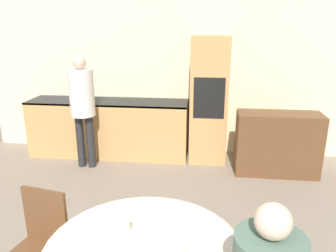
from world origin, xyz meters
TOP-DOWN VIEW (x-y plane):
  - wall_back at (0.00, 5.03)m, footprint 6.63×0.05m
  - kitchen_counter at (-1.18, 4.69)m, footprint 2.57×0.60m
  - oven_unit at (0.43, 4.70)m, footprint 0.56×0.59m
  - sideboard at (1.42, 4.26)m, footprint 1.16×0.45m
  - chair_far_left at (-0.84, 1.70)m, footprint 0.47×0.47m
  - person_standing at (-1.39, 4.17)m, footprint 0.35×0.35m
  - cup at (-0.14, 1.59)m, footprint 0.07×0.07m
  - bowl_near at (0.21, 1.44)m, footprint 0.16×0.16m

SIDE VIEW (x-z plane):
  - sideboard at x=1.42m, z-range 0.00..0.90m
  - kitchen_counter at x=-1.18m, z-range 0.01..0.93m
  - chair_far_left at x=-0.84m, z-range 0.06..0.96m
  - bowl_near at x=0.21m, z-range 0.74..0.78m
  - cup at x=-0.14m, z-range 0.74..0.82m
  - oven_unit at x=0.43m, z-range 0.00..1.93m
  - person_standing at x=-1.39m, z-range 0.20..1.87m
  - wall_back at x=0.00m, z-range 0.00..2.60m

